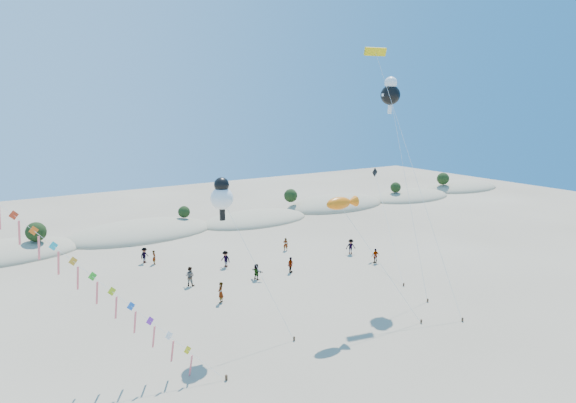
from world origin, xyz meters
The scene contains 7 objects.
dune_ridge centered at (1.06, 45.14, 0.11)m, with size 145.30×11.49×5.57m.
fish_kite centered at (6.25, 12.04, 9.17)m, with size 6.09×4.68×9.67m.
cartoon_kite_low centered at (-2.25, 14.81, 10.17)m, with size 4.28×4.88×11.47m.
cartoon_kite_high centered at (15.50, 16.94, 17.46)m, with size 2.09×7.45×18.89m.
parafoil_kite centered at (14.17, 17.39, 20.47)m, with size 2.13×11.76×21.39m.
dark_kite centered at (19.49, 21.79, 6.65)m, with size 6.06×10.56×9.50m.
beachgoers centered at (5.57, 25.85, 0.84)m, with size 21.65×14.82×1.81m.
Camera 1 is at (-16.02, -15.54, 16.38)m, focal length 30.00 mm.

